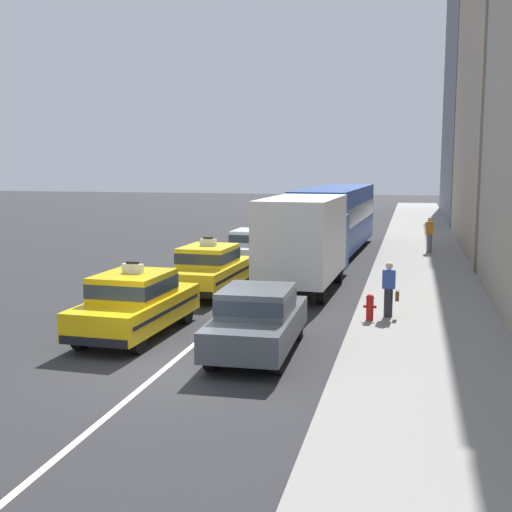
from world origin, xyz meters
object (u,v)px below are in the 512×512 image
sedan_left_third (253,247)px  bus_right_third (336,216)px  box_truck_right_second (306,239)px  pedestrian_mid_block (430,235)px  fire_hydrant (370,306)px  taxi_left_nearest (135,303)px  sedan_right_nearest (257,318)px  pedestrian_near_crosswalk (389,290)px  taxi_left_second (209,268)px

sedan_left_third → bus_right_third: size_ratio=0.38×
box_truck_right_second → pedestrian_mid_block: bearing=65.7°
fire_hydrant → pedestrian_mid_block: bearing=82.7°
taxi_left_nearest → sedan_right_nearest: taxi_left_nearest is taller
sedan_left_third → pedestrian_mid_block: size_ratio=2.56×
taxi_left_nearest → box_truck_right_second: 8.12m
sedan_left_third → taxi_left_nearest: bearing=-91.0°
taxi_left_nearest → fire_hydrant: size_ratio=6.33×
pedestrian_near_crosswalk → pedestrian_mid_block: (1.40, 14.13, 0.09)m
sedan_left_third → bus_right_third: bearing=60.3°
taxi_left_nearest → pedestrian_near_crosswalk: bearing=25.8°
fire_hydrant → sedan_left_third: bearing=120.3°
taxi_left_second → bus_right_third: bearing=75.6°
box_truck_right_second → pedestrian_mid_block: size_ratio=4.14×
taxi_left_second → pedestrian_mid_block: 13.65m
box_truck_right_second → fire_hydrant: bearing=-62.6°
box_truck_right_second → sedan_right_nearest: bearing=-88.9°
taxi_left_second → pedestrian_near_crosswalk: size_ratio=2.99×
fire_hydrant → taxi_left_nearest: bearing=-156.7°
pedestrian_mid_block → box_truck_right_second: bearing=-114.3°
bus_right_third → fire_hydrant: 15.04m
sedan_left_third → pedestrian_near_crosswalk: size_ratio=2.80×
box_truck_right_second → pedestrian_mid_block: 10.76m
bus_right_third → fire_hydrant: (2.63, -14.75, -1.27)m
bus_right_third → pedestrian_mid_block: size_ratio=6.66×
box_truck_right_second → bus_right_third: (-0.09, 9.86, 0.04)m
taxi_left_second → fire_hydrant: size_ratio=6.32×
sedan_left_third → fire_hydrant: 11.07m
box_truck_right_second → sedan_left_third: bearing=123.2°
pedestrian_near_crosswalk → pedestrian_mid_block: bearing=84.3°
taxi_left_second → pedestrian_mid_block: taxi_left_second is taller
pedestrian_near_crosswalk → fire_hydrant: 0.82m
sedan_left_third → box_truck_right_second: box_truck_right_second is taller
sedan_left_third → box_truck_right_second: size_ratio=0.62×
pedestrian_mid_block → bus_right_third: bearing=179.0°
taxi_left_second → sedan_left_third: taxi_left_second is taller
sedan_right_nearest → pedestrian_near_crosswalk: pedestrian_near_crosswalk is taller
pedestrian_mid_block → fire_hydrant: 14.80m
sedan_right_nearest → pedestrian_near_crosswalk: (2.87, 3.90, 0.07)m
bus_right_third → pedestrian_near_crosswalk: 14.57m
box_truck_right_second → pedestrian_near_crosswalk: box_truck_right_second is taller
taxi_left_second → fire_hydrant: taxi_left_second is taller
taxi_left_second → sedan_right_nearest: taxi_left_second is taller
bus_right_third → fire_hydrant: bus_right_third is taller
sedan_left_third → box_truck_right_second: 5.65m
fire_hydrant → bus_right_third: bearing=100.1°
taxi_left_second → pedestrian_near_crosswalk: (6.08, -2.70, 0.04)m
bus_right_third → sedan_left_third: bearing=-119.7°
sedan_right_nearest → pedestrian_near_crosswalk: 4.84m
sedan_left_third → pedestrian_mid_block: bearing=34.4°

